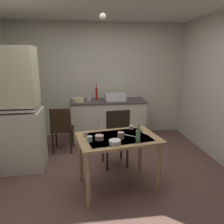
{
  "coord_description": "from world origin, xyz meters",
  "views": [
    {
      "loc": [
        -0.33,
        -2.94,
        1.81
      ],
      "look_at": [
        0.08,
        0.23,
        0.99
      ],
      "focal_mm": 34.78,
      "sensor_mm": 36.0,
      "label": 1
    }
  ],
  "objects_px": {
    "chair_by_counter": "(62,128)",
    "serving_bowl_wide": "(99,137)",
    "chair_far_side": "(116,137)",
    "dining_table": "(118,144)",
    "teacup_cream": "(89,139)",
    "hutch_cabinet": "(11,115)",
    "sink_basin": "(115,97)",
    "mixing_bowl_counter": "(78,100)",
    "glass_bottle": "(138,136)",
    "hand_pump": "(97,93)"
  },
  "relations": [
    {
      "from": "chair_by_counter",
      "to": "serving_bowl_wide",
      "type": "relative_size",
      "value": 7.74
    },
    {
      "from": "chair_far_side",
      "to": "dining_table",
      "type": "bearing_deg",
      "value": -95.85
    },
    {
      "from": "teacup_cream",
      "to": "hutch_cabinet",
      "type": "bearing_deg",
      "value": 143.59
    },
    {
      "from": "dining_table",
      "to": "chair_by_counter",
      "type": "height_order",
      "value": "chair_by_counter"
    },
    {
      "from": "sink_basin",
      "to": "mixing_bowl_counter",
      "type": "height_order",
      "value": "sink_basin"
    },
    {
      "from": "hutch_cabinet",
      "to": "mixing_bowl_counter",
      "type": "bearing_deg",
      "value": 48.37
    },
    {
      "from": "sink_basin",
      "to": "chair_far_side",
      "type": "height_order",
      "value": "sink_basin"
    },
    {
      "from": "sink_basin",
      "to": "glass_bottle",
      "type": "distance_m",
      "value": 2.19
    },
    {
      "from": "hutch_cabinet",
      "to": "sink_basin",
      "type": "relative_size",
      "value": 4.47
    },
    {
      "from": "hand_pump",
      "to": "serving_bowl_wide",
      "type": "relative_size",
      "value": 3.4
    },
    {
      "from": "glass_bottle",
      "to": "serving_bowl_wide",
      "type": "bearing_deg",
      "value": 161.54
    },
    {
      "from": "mixing_bowl_counter",
      "to": "teacup_cream",
      "type": "height_order",
      "value": "mixing_bowl_counter"
    },
    {
      "from": "chair_by_counter",
      "to": "glass_bottle",
      "type": "bearing_deg",
      "value": -54.57
    },
    {
      "from": "hutch_cabinet",
      "to": "chair_far_side",
      "type": "xyz_separation_m",
      "value": [
        1.65,
        -0.18,
        -0.4
      ]
    },
    {
      "from": "chair_far_side",
      "to": "sink_basin",
      "type": "bearing_deg",
      "value": 82.48
    },
    {
      "from": "dining_table",
      "to": "glass_bottle",
      "type": "relative_size",
      "value": 5.06
    },
    {
      "from": "mixing_bowl_counter",
      "to": "serving_bowl_wide",
      "type": "xyz_separation_m",
      "value": [
        0.31,
        -1.98,
        -0.12
      ]
    },
    {
      "from": "serving_bowl_wide",
      "to": "mixing_bowl_counter",
      "type": "bearing_deg",
      "value": 98.92
    },
    {
      "from": "hutch_cabinet",
      "to": "serving_bowl_wide",
      "type": "bearing_deg",
      "value": -31.94
    },
    {
      "from": "sink_basin",
      "to": "chair_far_side",
      "type": "relative_size",
      "value": 0.44
    },
    {
      "from": "mixing_bowl_counter",
      "to": "dining_table",
      "type": "bearing_deg",
      "value": -73.47
    },
    {
      "from": "chair_by_counter",
      "to": "teacup_cream",
      "type": "distance_m",
      "value": 1.56
    },
    {
      "from": "mixing_bowl_counter",
      "to": "glass_bottle",
      "type": "xyz_separation_m",
      "value": [
        0.79,
        -2.14,
        -0.06
      ]
    },
    {
      "from": "chair_by_counter",
      "to": "teacup_cream",
      "type": "xyz_separation_m",
      "value": [
        0.49,
        -1.44,
        0.32
      ]
    },
    {
      "from": "chair_by_counter",
      "to": "hand_pump",
      "type": "bearing_deg",
      "value": 43.85
    },
    {
      "from": "sink_basin",
      "to": "chair_far_side",
      "type": "bearing_deg",
      "value": -97.52
    },
    {
      "from": "mixing_bowl_counter",
      "to": "hand_pump",
      "type": "bearing_deg",
      "value": 13.28
    },
    {
      "from": "hutch_cabinet",
      "to": "teacup_cream",
      "type": "xyz_separation_m",
      "value": [
        1.2,
        -0.89,
        -0.13
      ]
    },
    {
      "from": "dining_table",
      "to": "glass_bottle",
      "type": "height_order",
      "value": "glass_bottle"
    },
    {
      "from": "mixing_bowl_counter",
      "to": "chair_far_side",
      "type": "height_order",
      "value": "chair_far_side"
    },
    {
      "from": "mixing_bowl_counter",
      "to": "serving_bowl_wide",
      "type": "relative_size",
      "value": 2.19
    },
    {
      "from": "glass_bottle",
      "to": "teacup_cream",
      "type": "bearing_deg",
      "value": 170.37
    },
    {
      "from": "hand_pump",
      "to": "dining_table",
      "type": "xyz_separation_m",
      "value": [
        0.16,
        -2.01,
        -0.39
      ]
    },
    {
      "from": "hutch_cabinet",
      "to": "chair_by_counter",
      "type": "height_order",
      "value": "hutch_cabinet"
    },
    {
      "from": "hand_pump",
      "to": "dining_table",
      "type": "relative_size",
      "value": 0.33
    },
    {
      "from": "hand_pump",
      "to": "mixing_bowl_counter",
      "type": "relative_size",
      "value": 1.55
    },
    {
      "from": "hand_pump",
      "to": "chair_by_counter",
      "type": "height_order",
      "value": "hand_pump"
    },
    {
      "from": "teacup_cream",
      "to": "sink_basin",
      "type": "bearing_deg",
      "value": 73.22
    },
    {
      "from": "hand_pump",
      "to": "glass_bottle",
      "type": "relative_size",
      "value": 1.67
    },
    {
      "from": "teacup_cream",
      "to": "chair_by_counter",
      "type": "bearing_deg",
      "value": 108.88
    },
    {
      "from": "hutch_cabinet",
      "to": "glass_bottle",
      "type": "height_order",
      "value": "hutch_cabinet"
    },
    {
      "from": "hand_pump",
      "to": "serving_bowl_wide",
      "type": "height_order",
      "value": "hand_pump"
    },
    {
      "from": "hand_pump",
      "to": "teacup_cream",
      "type": "xyz_separation_m",
      "value": [
        -0.22,
        -2.13,
        -0.24
      ]
    },
    {
      "from": "hand_pump",
      "to": "serving_bowl_wide",
      "type": "xyz_separation_m",
      "value": [
        -0.09,
        -2.07,
        -0.25
      ]
    },
    {
      "from": "serving_bowl_wide",
      "to": "teacup_cream",
      "type": "xyz_separation_m",
      "value": [
        -0.13,
        -0.06,
        0.01
      ]
    },
    {
      "from": "sink_basin",
      "to": "teacup_cream",
      "type": "bearing_deg",
      "value": -106.78
    },
    {
      "from": "chair_far_side",
      "to": "chair_by_counter",
      "type": "distance_m",
      "value": 1.19
    },
    {
      "from": "chair_far_side",
      "to": "serving_bowl_wide",
      "type": "bearing_deg",
      "value": -115.98
    },
    {
      "from": "hand_pump",
      "to": "serving_bowl_wide",
      "type": "distance_m",
      "value": 2.09
    },
    {
      "from": "hutch_cabinet",
      "to": "sink_basin",
      "type": "xyz_separation_m",
      "value": [
        1.83,
        1.2,
        0.03
      ]
    }
  ]
}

